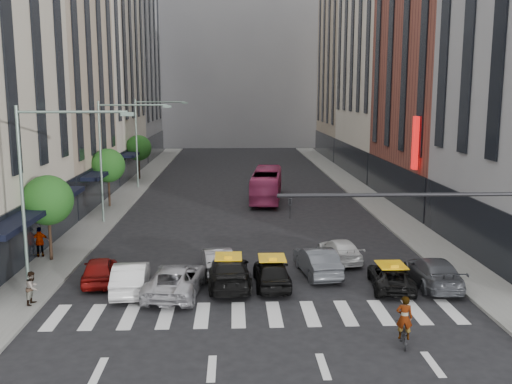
{
  "coord_description": "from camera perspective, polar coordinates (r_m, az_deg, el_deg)",
  "views": [
    {
      "loc": [
        -1.2,
        -22.49,
        9.67
      ],
      "look_at": [
        0.14,
        10.3,
        4.0
      ],
      "focal_mm": 40.0,
      "sensor_mm": 36.0,
      "label": 1
    }
  ],
  "objects": [
    {
      "name": "building_right_b",
      "position": [
        52.83,
        18.29,
        12.94
      ],
      "size": [
        8.0,
        18.0,
        26.0
      ],
      "primitive_type": "cube",
      "color": "brown",
      "rests_on": "ground"
    },
    {
      "name": "taxi_left",
      "position": [
        29.26,
        -2.76,
        -7.93
      ],
      "size": [
        2.44,
        5.39,
        1.53
      ],
      "primitive_type": "imported",
      "rotation": [
        0.0,
        0.0,
        3.2
      ],
      "color": "black",
      "rests_on": "ground"
    },
    {
      "name": "motorcycle",
      "position": [
        23.57,
        14.54,
        -13.64
      ],
      "size": [
        0.85,
        1.67,
        0.84
      ],
      "primitive_type": "imported",
      "rotation": [
        0.0,
        0.0,
        2.95
      ],
      "color": "black",
      "rests_on": "ground"
    },
    {
      "name": "building_far",
      "position": [
        107.82,
        -1.75,
        14.23
      ],
      "size": [
        30.0,
        10.0,
        36.0
      ],
      "primitive_type": "cube",
      "color": "gray",
      "rests_on": "ground"
    },
    {
      "name": "building_left_b",
      "position": [
        52.95,
        -20.14,
        11.74
      ],
      "size": [
        8.0,
        16.0,
        24.0
      ],
      "primitive_type": "cube",
      "color": "tan",
      "rests_on": "ground"
    },
    {
      "name": "car_red",
      "position": [
        30.81,
        -15.37,
        -7.51
      ],
      "size": [
        2.08,
        4.2,
        1.37
      ],
      "primitive_type": "imported",
      "rotation": [
        0.0,
        0.0,
        3.26
      ],
      "color": "maroon",
      "rests_on": "ground"
    },
    {
      "name": "ground",
      "position": [
        24.51,
        0.66,
        -13.43
      ],
      "size": [
        160.0,
        160.0,
        0.0
      ],
      "primitive_type": "plane",
      "color": "black",
      "rests_on": "ground"
    },
    {
      "name": "tree_far",
      "position": [
        65.63,
        -11.66,
        4.34
      ],
      "size": [
        2.88,
        2.88,
        4.95
      ],
      "color": "black",
      "rests_on": "sidewalk_left"
    },
    {
      "name": "pedestrian_far",
      "position": [
        36.03,
        -20.79,
        -4.69
      ],
      "size": [
        1.12,
        0.68,
        1.79
      ],
      "primitive_type": "imported",
      "rotation": [
        0.0,
        0.0,
        3.38
      ],
      "color": "gray",
      "rests_on": "sidewalk_left"
    },
    {
      "name": "car_grey_mid",
      "position": [
        31.12,
        6.12,
        -6.89
      ],
      "size": [
        2.18,
        4.79,
        1.52
      ],
      "primitive_type": "imported",
      "rotation": [
        0.0,
        0.0,
        3.27
      ],
      "color": "#414449",
      "rests_on": "ground"
    },
    {
      "name": "liberty_sign",
      "position": [
        44.82,
        15.65,
        4.75
      ],
      "size": [
        0.3,
        0.7,
        4.0
      ],
      "color": "red",
      "rests_on": "ground"
    },
    {
      "name": "traffic_signal",
      "position": [
        23.83,
        19.66,
        -3.37
      ],
      "size": [
        10.1,
        0.2,
        6.0
      ],
      "color": "black",
      "rests_on": "ground"
    },
    {
      "name": "building_left_d",
      "position": [
        89.06,
        -12.89,
        12.99
      ],
      "size": [
        8.0,
        18.0,
        30.0
      ],
      "primitive_type": "cube",
      "color": "gray",
      "rests_on": "ground"
    },
    {
      "name": "rider",
      "position": [
        23.09,
        14.67,
        -10.7
      ],
      "size": [
        0.7,
        0.53,
        1.74
      ],
      "primitive_type": "imported",
      "rotation": [
        0.0,
        0.0,
        2.95
      ],
      "color": "gray",
      "rests_on": "motorcycle"
    },
    {
      "name": "building_right_c",
      "position": [
        71.61,
        13.04,
        17.85
      ],
      "size": [
        8.0,
        20.0,
        40.0
      ],
      "primitive_type": "cube",
      "color": "beige",
      "rests_on": "ground"
    },
    {
      "name": "tree_near",
      "position": [
        34.7,
        -20.1,
        -0.79
      ],
      "size": [
        2.88,
        2.88,
        4.95
      ],
      "color": "black",
      "rests_on": "sidewalk_left"
    },
    {
      "name": "car_silver",
      "position": [
        28.36,
        -7.99,
        -8.65
      ],
      "size": [
        3.07,
        5.57,
        1.48
      ],
      "primitive_type": "imported",
      "rotation": [
        0.0,
        0.0,
        3.02
      ],
      "color": "#A7A6AC",
      "rests_on": "ground"
    },
    {
      "name": "car_row2_left",
      "position": [
        31.41,
        -3.87,
        -6.8
      ],
      "size": [
        2.02,
        4.44,
        1.41
      ],
      "primitive_type": "imported",
      "rotation": [
        0.0,
        0.0,
        3.27
      ],
      "color": "gray",
      "rests_on": "ground"
    },
    {
      "name": "pedestrian_near",
      "position": [
        28.31,
        -21.46,
        -8.9
      ],
      "size": [
        0.66,
        0.81,
        1.54
      ],
      "primitive_type": "imported",
      "rotation": [
        0.0,
        0.0,
        1.46
      ],
      "color": "gray",
      "rests_on": "sidewalk_left"
    },
    {
      "name": "car_grey_curb",
      "position": [
        30.61,
        17.31,
        -7.63
      ],
      "size": [
        2.23,
        5.1,
        1.46
      ],
      "primitive_type": "imported",
      "rotation": [
        0.0,
        0.0,
        3.1
      ],
      "color": "#43464B",
      "rests_on": "ground"
    },
    {
      "name": "car_row2_right",
      "position": [
        33.88,
        8.4,
        -5.77
      ],
      "size": [
        2.28,
        4.56,
        1.27
      ],
      "primitive_type": "imported",
      "rotation": [
        0.0,
        0.0,
        3.26
      ],
      "color": "silver",
      "rests_on": "ground"
    },
    {
      "name": "building_left_c",
      "position": [
        70.78,
        -15.87,
        16.2
      ],
      "size": [
        8.0,
        20.0,
        36.0
      ],
      "primitive_type": "cube",
      "color": "beige",
      "rests_on": "ground"
    },
    {
      "name": "streetlamp_far",
      "position": [
        59.27,
        -10.98,
        5.98
      ],
      "size": [
        5.38,
        0.25,
        9.0
      ],
      "color": "gray",
      "rests_on": "sidewalk_left"
    },
    {
      "name": "streetlamp_mid",
      "position": [
        43.56,
        -14.1,
        4.55
      ],
      "size": [
        5.38,
        0.25,
        9.0
      ],
      "color": "gray",
      "rests_on": "sidewalk_left"
    },
    {
      "name": "taxi_center",
      "position": [
        29.14,
        1.6,
        -8.04
      ],
      "size": [
        1.87,
        4.4,
        1.48
      ],
      "primitive_type": "imported",
      "rotation": [
        0.0,
        0.0,
        3.17
      ],
      "color": "black",
      "rests_on": "ground"
    },
    {
      "name": "tree_mid",
      "position": [
        50.0,
        -14.58,
        2.57
      ],
      "size": [
        2.88,
        2.88,
        4.95
      ],
      "color": "black",
      "rests_on": "sidewalk_left"
    },
    {
      "name": "bus",
      "position": [
        52.17,
        1.07,
        0.73
      ],
      "size": [
        3.53,
        10.54,
        2.88
      ],
      "primitive_type": "imported",
      "rotation": [
        0.0,
        0.0,
        3.03
      ],
      "color": "#C0386F",
      "rests_on": "ground"
    },
    {
      "name": "building_right_d",
      "position": [
        89.46,
        9.63,
        12.44
      ],
      "size": [
        8.0,
        18.0,
        28.0
      ],
      "primitive_type": "cube",
      "color": "tan",
      "rests_on": "ground"
    },
    {
      "name": "car_white_front",
      "position": [
        29.06,
        -12.41,
        -8.3
      ],
      "size": [
        1.94,
        4.67,
        1.5
      ],
      "primitive_type": "imported",
      "rotation": [
        0.0,
        0.0,
        3.22
      ],
      "color": "silver",
      "rests_on": "ground"
    },
    {
      "name": "sidewalk_left",
      "position": [
        54.34,
        -13.23,
        -0.63
      ],
      "size": [
        3.0,
        96.0,
        0.15
      ],
      "primitive_type": "cube",
      "color": "slate",
      "rests_on": "ground"
    },
    {
      "name": "streetlamp_near",
      "position": [
        28.18,
        -20.63,
        1.49
      ],
      "size": [
        5.38,
        0.25,
        9.0
      ],
      "color": "gray",
      "rests_on": "sidewalk_left"
    },
    {
      "name": "sidewalk_right",
      "position": [
        54.85,
        11.08,
        -0.46
      ],
      "size": [
        3.0,
        96.0,
        0.15
      ],
      "primitive_type": "cube",
      "color": "slate",
      "rests_on": "ground"
    },
    {
      "name": "taxi_right",
      "position": [
        29.71,
        13.33,
        -8.25
      ],
      "size": [
        2.45,
        4.48,
        1.19
      ],
      "primitive_type": "imported",
      "rotation": [
        0.0,
        0.0,
        3.03
      ],
      "color": "black",
      "rests_on": "ground"
    }
  ]
}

